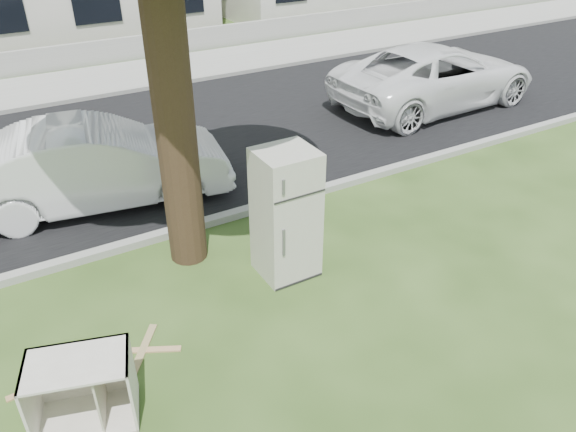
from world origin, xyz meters
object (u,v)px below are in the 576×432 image
cabinet (82,391)px  car_right (436,76)px  fridge (286,214)px  car_center (97,164)px

cabinet → car_right: (9.65, 5.32, 0.34)m
fridge → cabinet: 3.34m
fridge → cabinet: bearing=-158.7°
car_right → fridge: bearing=120.3°
fridge → car_center: 3.75m
cabinet → car_right: size_ratio=0.19×
cabinet → fridge: bearing=38.2°
car_right → cabinet: bearing=117.0°
cabinet → car_right: 11.02m
cabinet → car_center: (1.32, 4.50, 0.33)m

